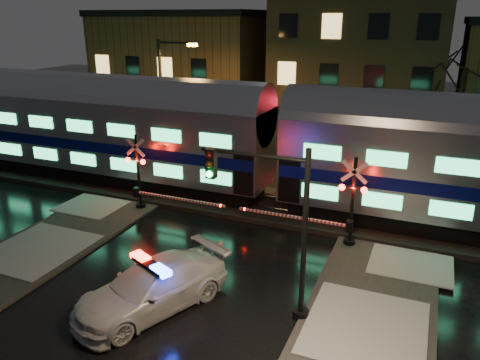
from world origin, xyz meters
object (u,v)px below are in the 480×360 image
at_px(police_car, 152,287).
at_px(crossing_signal_left, 144,181).
at_px(traffic_light, 276,229).
at_px(crossing_signal_right, 342,210).
at_px(streetlight, 165,96).

xyz_separation_m(police_car, crossing_signal_left, (-4.74, 6.76, 0.77)).
bearing_deg(traffic_light, crossing_signal_left, 147.08).
bearing_deg(crossing_signal_right, traffic_light, -100.54).
bearing_deg(streetlight, crossing_signal_left, -67.88).
relative_size(crossing_signal_left, traffic_light, 0.96).
relative_size(crossing_signal_right, streetlight, 0.70).
xyz_separation_m(crossing_signal_left, traffic_light, (8.45, -5.46, 1.40)).
relative_size(police_car, crossing_signal_right, 1.05).
height_order(crossing_signal_right, traffic_light, traffic_light).
bearing_deg(traffic_light, crossing_signal_right, 79.41).
height_order(police_car, crossing_signal_right, crossing_signal_right).
height_order(crossing_signal_left, traffic_light, traffic_light).
height_order(crossing_signal_right, streetlight, streetlight).
relative_size(traffic_light, streetlight, 0.71).
xyz_separation_m(police_car, streetlight, (-7.46, 13.46, 3.70)).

